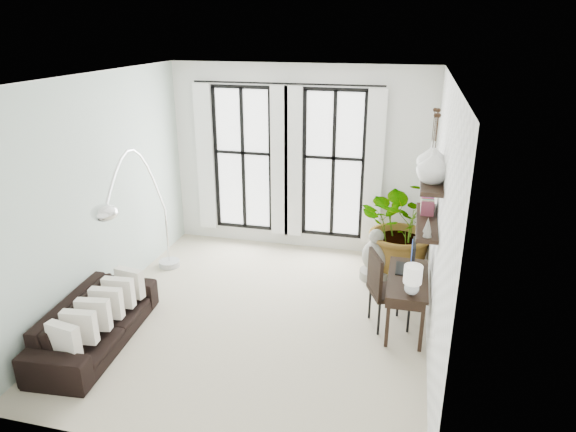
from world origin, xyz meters
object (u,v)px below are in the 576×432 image
(buddha, at_px, (375,258))
(sofa, at_px, (95,322))
(plant, at_px, (405,225))
(desk_chair, at_px, (383,286))
(desk, at_px, (408,282))
(arc_lamp, at_px, (136,183))

(buddha, bearing_deg, sofa, -141.29)
(sofa, xyz_separation_m, plant, (3.65, 2.90, 0.53))
(desk_chair, relative_size, buddha, 1.27)
(plant, relative_size, desk_chair, 1.58)
(plant, height_order, desk, plant)
(desk_chair, bearing_deg, plant, 60.91)
(sofa, relative_size, desk, 1.69)
(sofa, xyz_separation_m, desk_chair, (3.45, 1.24, 0.30))
(sofa, xyz_separation_m, desk, (3.75, 1.27, 0.38))
(plant, bearing_deg, desk_chair, -97.05)
(sofa, distance_m, desk_chair, 3.68)
(plant, relative_size, buddha, 2.00)
(desk_chair, relative_size, arc_lamp, 0.42)
(buddha, bearing_deg, arc_lamp, -154.95)
(desk, bearing_deg, sofa, -161.30)
(desk_chair, distance_m, arc_lamp, 3.55)
(sofa, height_order, plant, plant)
(desk, height_order, arc_lamp, arc_lamp)
(desk, height_order, desk_chair, desk)
(desk, bearing_deg, desk_chair, -175.19)
(plant, bearing_deg, buddha, -143.92)
(plant, distance_m, buddha, 0.70)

